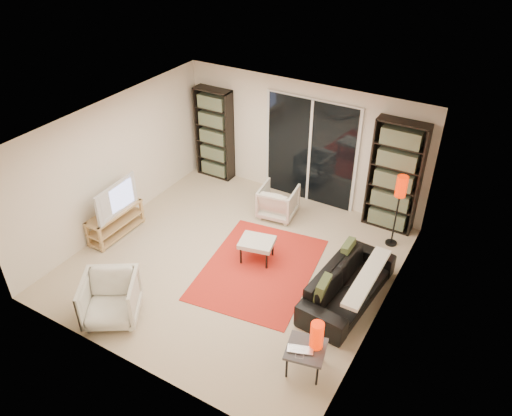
# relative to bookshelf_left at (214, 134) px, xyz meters

# --- Properties ---
(floor) EXTENTS (5.00, 5.00, 0.00)m
(floor) POSITION_rel_bookshelf_left_xyz_m (1.95, -2.33, -0.98)
(floor) COLOR beige
(floor) RESTS_ON ground
(wall_back) EXTENTS (5.00, 0.02, 2.40)m
(wall_back) POSITION_rel_bookshelf_left_xyz_m (1.95, 0.17, 0.22)
(wall_back) COLOR white
(wall_back) RESTS_ON ground
(wall_front) EXTENTS (5.00, 0.02, 2.40)m
(wall_front) POSITION_rel_bookshelf_left_xyz_m (1.95, -4.83, 0.22)
(wall_front) COLOR white
(wall_front) RESTS_ON ground
(wall_left) EXTENTS (0.02, 5.00, 2.40)m
(wall_left) POSITION_rel_bookshelf_left_xyz_m (-0.55, -2.33, 0.22)
(wall_left) COLOR white
(wall_left) RESTS_ON ground
(wall_right) EXTENTS (0.02, 5.00, 2.40)m
(wall_right) POSITION_rel_bookshelf_left_xyz_m (4.45, -2.33, 0.22)
(wall_right) COLOR white
(wall_right) RESTS_ON ground
(ceiling) EXTENTS (5.00, 5.00, 0.02)m
(ceiling) POSITION_rel_bookshelf_left_xyz_m (1.95, -2.33, 1.42)
(ceiling) COLOR white
(ceiling) RESTS_ON wall_back
(sliding_door) EXTENTS (1.92, 0.08, 2.16)m
(sliding_door) POSITION_rel_bookshelf_left_xyz_m (2.15, 0.13, 0.07)
(sliding_door) COLOR white
(sliding_door) RESTS_ON ground
(bookshelf_left) EXTENTS (0.80, 0.30, 1.95)m
(bookshelf_left) POSITION_rel_bookshelf_left_xyz_m (0.00, 0.00, 0.00)
(bookshelf_left) COLOR black
(bookshelf_left) RESTS_ON ground
(bookshelf_right) EXTENTS (0.90, 0.30, 2.10)m
(bookshelf_right) POSITION_rel_bookshelf_left_xyz_m (3.85, -0.00, 0.07)
(bookshelf_right) COLOR black
(bookshelf_right) RESTS_ON ground
(tv_stand) EXTENTS (0.36, 1.13, 0.50)m
(tv_stand) POSITION_rel_bookshelf_left_xyz_m (-0.32, -2.74, -0.71)
(tv_stand) COLOR tan
(tv_stand) RESTS_ON floor
(tv) EXTENTS (0.20, 1.02, 0.58)m
(tv) POSITION_rel_bookshelf_left_xyz_m (-0.30, -2.74, -0.18)
(tv) COLOR black
(tv) RESTS_ON tv_stand
(rug) EXTENTS (2.03, 2.55, 0.01)m
(rug) POSITION_rel_bookshelf_left_xyz_m (2.41, -2.29, -0.97)
(rug) COLOR red
(rug) RESTS_ON floor
(sofa) EXTENTS (0.92, 1.99, 0.57)m
(sofa) POSITION_rel_bookshelf_left_xyz_m (3.93, -2.22, -0.69)
(sofa) COLOR black
(sofa) RESTS_ON floor
(armchair_back) EXTENTS (0.75, 0.77, 0.62)m
(armchair_back) POSITION_rel_bookshelf_left_xyz_m (1.92, -0.72, -0.66)
(armchair_back) COLOR silver
(armchair_back) RESTS_ON floor
(armchair_front) EXTENTS (1.07, 1.08, 0.72)m
(armchair_front) POSITION_rel_bookshelf_left_xyz_m (1.10, -4.32, -0.62)
(armchair_front) COLOR silver
(armchair_front) RESTS_ON floor
(ottoman) EXTENTS (0.65, 0.57, 0.40)m
(ottoman) POSITION_rel_bookshelf_left_xyz_m (2.25, -2.09, -0.63)
(ottoman) COLOR silver
(ottoman) RESTS_ON floor
(side_table) EXTENTS (0.59, 0.59, 0.40)m
(side_table) POSITION_rel_bookshelf_left_xyz_m (3.95, -3.75, -0.62)
(side_table) COLOR #444348
(side_table) RESTS_ON floor
(laptop) EXTENTS (0.39, 0.32, 0.03)m
(laptop) POSITION_rel_bookshelf_left_xyz_m (3.92, -3.87, -0.56)
(laptop) COLOR silver
(laptop) RESTS_ON side_table
(table_lamp) EXTENTS (0.18, 0.18, 0.39)m
(table_lamp) POSITION_rel_bookshelf_left_xyz_m (4.04, -3.65, -0.38)
(table_lamp) COLOR #F22200
(table_lamp) RESTS_ON side_table
(floor_lamp) EXTENTS (0.21, 0.21, 1.38)m
(floor_lamp) POSITION_rel_bookshelf_left_xyz_m (4.10, -0.50, 0.07)
(floor_lamp) COLOR black
(floor_lamp) RESTS_ON floor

